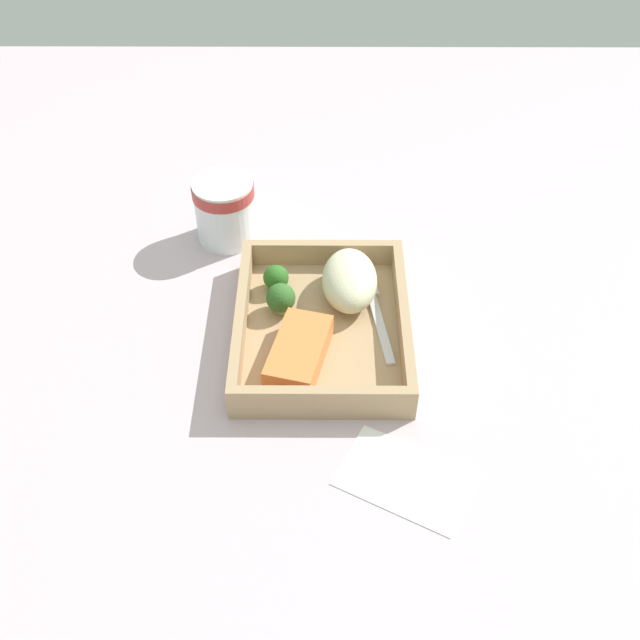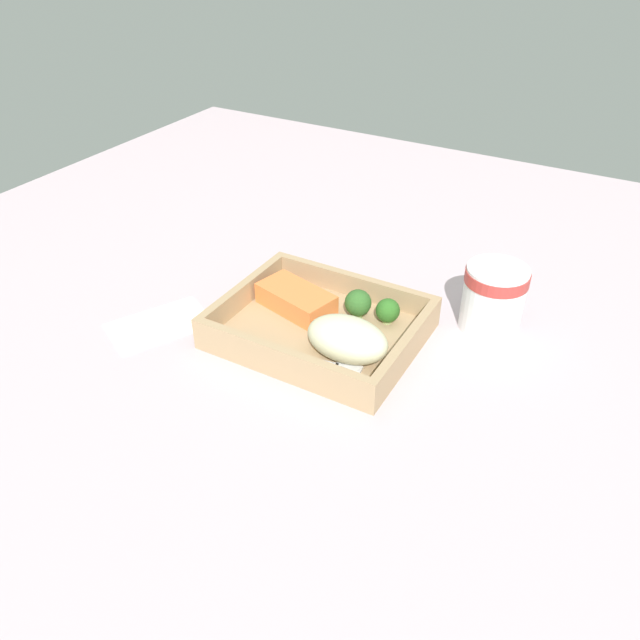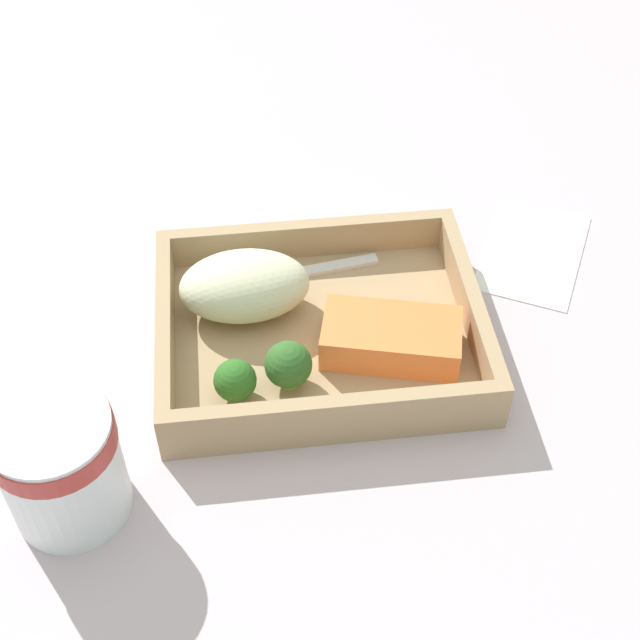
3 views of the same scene
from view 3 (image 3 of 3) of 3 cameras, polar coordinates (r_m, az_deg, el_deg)
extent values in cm
cube|color=#C3AEB7|center=(75.97, 0.00, -1.92)|extent=(160.00, 160.00, 2.00)
cube|color=tan|center=(74.78, 0.00, -1.11)|extent=(26.49, 21.25, 1.20)
cube|color=tan|center=(80.31, -0.84, 5.25)|extent=(26.49, 1.20, 3.41)
cube|color=tan|center=(66.62, 1.02, -6.09)|extent=(26.49, 1.20, 3.41)
cube|color=tan|center=(75.18, 9.62, 0.92)|extent=(1.20, 18.85, 3.41)
cube|color=tan|center=(73.17, -9.88, -0.73)|extent=(1.20, 18.85, 3.41)
cube|color=orange|center=(72.02, 4.57, -1.17)|extent=(12.15, 8.29, 3.10)
ellipsoid|color=beige|center=(74.59, -4.85, 2.19)|extent=(10.92, 7.06, 5.45)
cylinder|color=#80A35A|center=(70.24, -2.01, -3.76)|extent=(1.43, 1.43, 1.28)
sphere|color=#316126|center=(68.96, -2.05, -2.87)|extent=(3.76, 3.76, 3.76)
cylinder|color=#8AA163|center=(69.78, -5.38, -4.62)|extent=(1.27, 1.27, 1.04)
sphere|color=#2E6722|center=(68.67, -5.46, -3.87)|extent=(3.35, 3.35, 3.35)
cube|color=silver|center=(79.31, -0.34, 3.18)|extent=(12.43, 2.93, 0.44)
cube|color=silver|center=(78.23, -5.94, 2.11)|extent=(3.69, 2.68, 0.44)
cylinder|color=white|center=(64.21, -16.21, -9.01)|extent=(8.32, 8.32, 9.42)
cylinder|color=#B23833|center=(61.49, -16.86, -7.17)|extent=(8.56, 8.56, 1.70)
cube|color=white|center=(85.44, 13.47, 4.27)|extent=(13.91, 16.05, 0.24)
camera|label=1|loc=(0.88, 64.18, 35.46)|focal=42.00mm
camera|label=2|loc=(1.14, -28.05, 40.20)|focal=35.00mm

